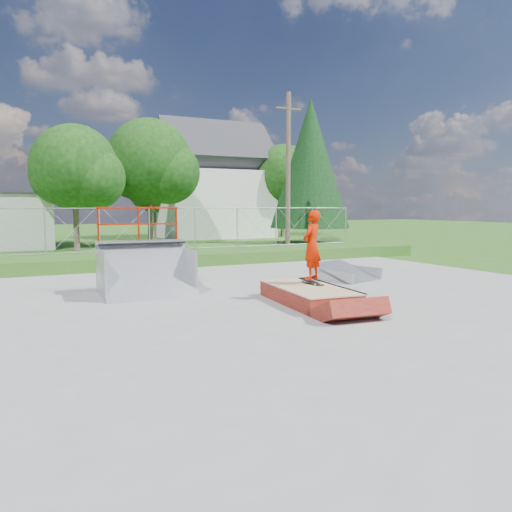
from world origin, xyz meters
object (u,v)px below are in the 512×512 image
(quarter_pipe, at_px, (146,252))
(grind_box, at_px, (308,295))
(skater, at_px, (312,248))
(flat_bank_ramp, at_px, (346,272))

(quarter_pipe, bearing_deg, grind_box, -39.66)
(skater, bearing_deg, grind_box, 15.96)
(grind_box, distance_m, skater, 1.20)
(flat_bank_ramp, relative_size, skater, 1.02)
(grind_box, bearing_deg, skater, 53.25)
(quarter_pipe, distance_m, flat_bank_ramp, 6.48)
(flat_bank_ramp, bearing_deg, quarter_pipe, 161.58)
(grind_box, height_order, skater, skater)
(grind_box, height_order, quarter_pipe, quarter_pipe)
(grind_box, relative_size, quarter_pipe, 1.29)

